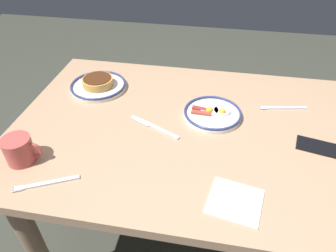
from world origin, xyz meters
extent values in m
plane|color=#393B32|center=(0.00, 0.00, 0.00)|extent=(6.00, 6.00, 0.00)
cube|color=tan|center=(0.00, 0.00, 0.73)|extent=(1.33, 0.91, 0.04)
cylinder|color=#97765A|center=(-0.55, -0.35, 0.35)|extent=(0.08, 0.08, 0.71)
cylinder|color=#97765A|center=(0.55, -0.35, 0.35)|extent=(0.08, 0.08, 0.71)
cylinder|color=#97765A|center=(0.55, 0.35, 0.35)|extent=(0.08, 0.08, 0.71)
cylinder|color=white|center=(-0.08, -0.08, 0.75)|extent=(0.23, 0.23, 0.01)
torus|color=navy|center=(-0.08, -0.08, 0.76)|extent=(0.23, 0.23, 0.01)
cylinder|color=white|center=(-0.12, -0.10, 0.76)|extent=(0.07, 0.07, 0.01)
sphere|color=yellow|center=(-0.12, -0.09, 0.77)|extent=(0.02, 0.02, 0.02)
cylinder|color=white|center=(-0.07, -0.10, 0.76)|extent=(0.07, 0.07, 0.01)
sphere|color=yellow|center=(-0.07, -0.09, 0.77)|extent=(0.03, 0.03, 0.03)
cube|color=maroon|center=(-0.04, -0.10, 0.76)|extent=(0.08, 0.03, 0.01)
cube|color=#A04230|center=(-0.04, -0.07, 0.76)|extent=(0.08, 0.02, 0.01)
cylinder|color=silver|center=(0.43, -0.20, 0.75)|extent=(0.25, 0.25, 0.01)
torus|color=navy|center=(0.43, -0.20, 0.76)|extent=(0.24, 0.24, 0.01)
cylinder|color=tan|center=(0.43, -0.20, 0.77)|extent=(0.13, 0.13, 0.01)
cylinder|color=gold|center=(0.43, -0.20, 0.78)|extent=(0.13, 0.13, 0.01)
cylinder|color=gold|center=(0.43, -0.20, 0.79)|extent=(0.13, 0.13, 0.01)
cylinder|color=#4C2814|center=(0.43, -0.20, 0.80)|extent=(0.12, 0.12, 0.00)
cylinder|color=#BF4C47|center=(0.52, 0.27, 0.79)|extent=(0.09, 0.09, 0.09)
torus|color=#BF4C47|center=(0.47, 0.26, 0.79)|extent=(0.06, 0.02, 0.06)
cylinder|color=brown|center=(0.52, 0.27, 0.82)|extent=(0.08, 0.08, 0.01)
cube|color=black|center=(-0.46, 0.04, 0.75)|extent=(0.16, 0.10, 0.01)
cube|color=white|center=(-0.18, 0.32, 0.75)|extent=(0.17, 0.17, 0.00)
cube|color=silver|center=(0.39, 0.35, 0.75)|extent=(0.18, 0.09, 0.01)
cube|color=silver|center=(0.47, 0.38, 0.75)|extent=(0.03, 0.02, 0.00)
cube|color=silver|center=(0.47, 0.39, 0.75)|extent=(0.03, 0.02, 0.00)
cube|color=silver|center=(0.46, 0.39, 0.75)|extent=(0.03, 0.02, 0.00)
cube|color=silver|center=(0.46, 0.40, 0.75)|extent=(0.03, 0.02, 0.00)
cube|color=silver|center=(-0.37, -0.19, 0.75)|extent=(0.19, 0.05, 0.01)
cube|color=silver|center=(-0.28, -0.18, 0.75)|extent=(0.03, 0.01, 0.00)
cube|color=silver|center=(-0.28, -0.17, 0.75)|extent=(0.03, 0.01, 0.00)
cube|color=silver|center=(-0.29, -0.17, 0.75)|extent=(0.03, 0.01, 0.00)
cube|color=silver|center=(-0.29, -0.16, 0.75)|extent=(0.03, 0.01, 0.00)
cube|color=silver|center=(0.11, 0.03, 0.75)|extent=(0.18, 0.10, 0.01)
cube|color=silver|center=(0.19, 0.00, 0.75)|extent=(0.09, 0.06, 0.00)
camera|label=1|loc=(-0.08, 0.90, 1.47)|focal=32.73mm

